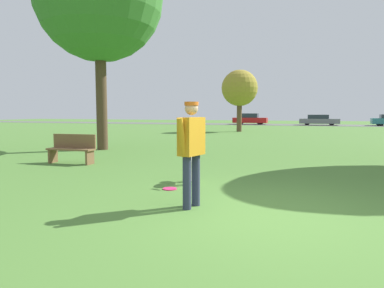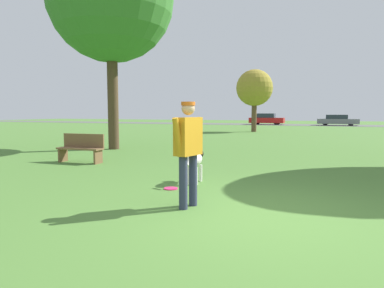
% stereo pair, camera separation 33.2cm
% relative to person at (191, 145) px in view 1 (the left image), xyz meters
% --- Properties ---
extents(ground_plane, '(120.00, 120.00, 0.00)m').
position_rel_person_xyz_m(ground_plane, '(1.16, -0.07, -0.97)').
color(ground_plane, '#4C7A33').
extents(far_road_strip, '(120.00, 6.00, 0.01)m').
position_rel_person_xyz_m(far_road_strip, '(1.16, 37.90, -0.96)').
color(far_road_strip, '#5B5B59').
rests_on(far_road_strip, ground_plane).
extents(person, '(0.32, 0.73, 1.63)m').
position_rel_person_xyz_m(person, '(0.00, 0.00, 0.00)').
color(person, '#2D334C').
rests_on(person, ground_plane).
extents(dog, '(0.33, 0.97, 0.66)m').
position_rel_person_xyz_m(dog, '(-0.60, 1.80, -0.50)').
color(dog, silver).
rests_on(dog, ground_plane).
extents(frisbee, '(0.27, 0.27, 0.02)m').
position_rel_person_xyz_m(frisbee, '(-0.81, 1.04, -0.96)').
color(frisbee, '#E52366').
rests_on(frisbee, ground_plane).
extents(tree_far_left, '(2.77, 2.77, 4.74)m').
position_rel_person_xyz_m(tree_far_left, '(-3.53, 21.33, 2.35)').
color(tree_far_left, brown).
rests_on(tree_far_left, ground_plane).
extents(parked_car_red, '(4.16, 1.70, 1.37)m').
position_rel_person_xyz_m(parked_car_red, '(-5.46, 37.68, -0.30)').
color(parked_car_red, red).
rests_on(parked_car_red, ground_plane).
extents(parked_car_grey, '(4.44, 1.86, 1.23)m').
position_rel_person_xyz_m(parked_car_grey, '(2.61, 37.60, -0.36)').
color(parked_car_grey, slate).
rests_on(parked_car_grey, ground_plane).
extents(park_bench, '(1.42, 0.47, 0.84)m').
position_rel_person_xyz_m(park_bench, '(-4.78, 3.24, -0.52)').
color(park_bench, brown).
rests_on(park_bench, ground_plane).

